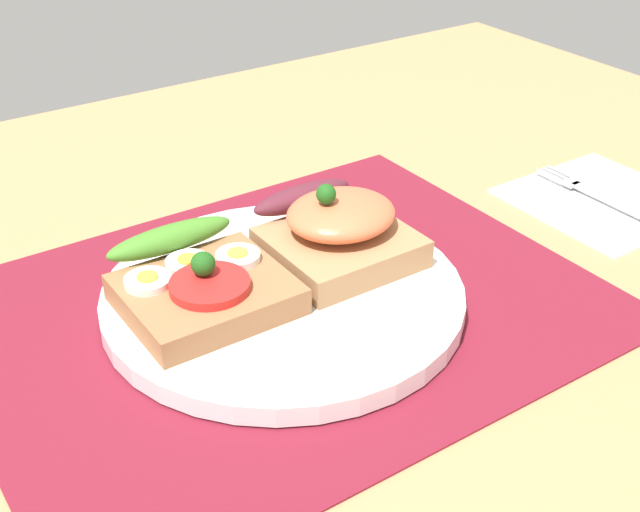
% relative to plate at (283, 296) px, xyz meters
% --- Properties ---
extents(ground_plane, '(1.20, 0.90, 0.03)m').
position_rel_plate_xyz_m(ground_plane, '(0.00, 0.00, -0.03)').
color(ground_plane, tan).
extents(placemat, '(0.42, 0.33, 0.00)m').
position_rel_plate_xyz_m(placemat, '(0.00, 0.00, -0.01)').
color(placemat, maroon).
rests_on(placemat, ground_plane).
extents(plate, '(0.24, 0.24, 0.01)m').
position_rel_plate_xyz_m(plate, '(0.00, 0.00, 0.00)').
color(plate, white).
rests_on(plate, placemat).
extents(sandwich_egg_tomato, '(0.10, 0.11, 0.04)m').
position_rel_plate_xyz_m(sandwich_egg_tomato, '(-0.05, 0.02, 0.02)').
color(sandwich_egg_tomato, '#9D6741').
rests_on(sandwich_egg_tomato, plate).
extents(sandwich_salmon, '(0.10, 0.10, 0.06)m').
position_rel_plate_xyz_m(sandwich_salmon, '(0.05, 0.02, 0.03)').
color(sandwich_salmon, '#AB7C51').
rests_on(sandwich_salmon, plate).
extents(napkin, '(0.14, 0.14, 0.01)m').
position_rel_plate_xyz_m(napkin, '(0.31, -0.02, -0.01)').
color(napkin, white).
rests_on(napkin, ground_plane).
extents(fork, '(0.02, 0.13, 0.00)m').
position_rel_plate_xyz_m(fork, '(0.30, -0.01, -0.00)').
color(fork, '#B7B7BC').
rests_on(fork, napkin).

